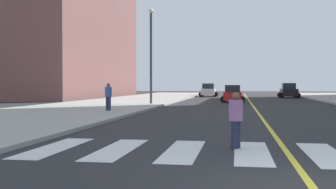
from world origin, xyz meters
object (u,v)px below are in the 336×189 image
car_black_third (289,91)px  pedestrian_walking_west (108,95)px  car_white_second (208,90)px  street_lamp (151,48)px  car_red_nearest (232,94)px  pedestrian_crossing (236,118)px

car_black_third → pedestrian_walking_west: bearing=66.8°
car_white_second → street_lamp: street_lamp is taller
street_lamp → pedestrian_walking_west: bearing=-93.7°
pedestrian_walking_west → car_black_third: bearing=91.3°
car_red_nearest → pedestrian_walking_west: 19.10m
car_black_third → pedestrian_walking_west: size_ratio=2.59×
car_black_third → street_lamp: street_lamp is taller
pedestrian_crossing → street_lamp: size_ratio=0.19×
car_white_second → pedestrian_crossing: 51.42m
car_black_third → car_red_nearest: bearing=65.9°
car_red_nearest → car_white_second: bearing=100.1°
car_white_second → car_black_third: car_black_third is taller
car_red_nearest → car_black_third: size_ratio=0.87×
car_white_second → pedestrian_walking_west: bearing=-95.8°
car_white_second → pedestrian_walking_west: (-3.79, -37.24, 0.19)m
car_black_third → car_white_second: bearing=-19.2°
car_red_nearest → car_white_second: 20.01m
car_red_nearest → car_white_second: car_white_second is taller
car_red_nearest → street_lamp: bearing=-133.2°
car_white_second → pedestrian_crossing: bearing=-85.4°
pedestrian_walking_west → pedestrian_crossing: bearing=-35.3°
car_black_third → pedestrian_crossing: (-6.81, -47.30, -0.07)m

